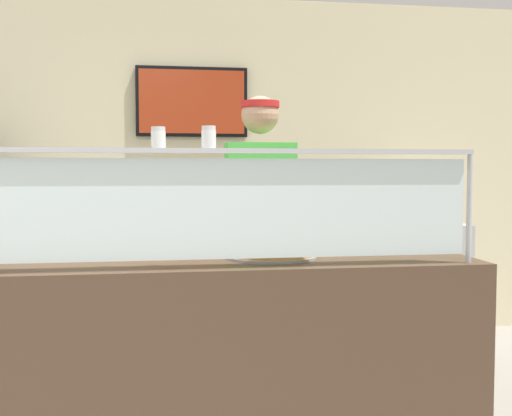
{
  "coord_description": "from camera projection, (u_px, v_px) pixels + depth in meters",
  "views": [
    {
      "loc": [
        0.81,
        -2.45,
        1.35
      ],
      "look_at": [
        1.25,
        0.39,
        1.18
      ],
      "focal_mm": 44.05,
      "sensor_mm": 36.0,
      "label": 1
    }
  ],
  "objects": [
    {
      "name": "pizza_box_stack",
      "position": [
        414.0,
        205.0,
        4.77
      ],
      "size": [
        0.46,
        0.45,
        0.27
      ],
      "color": "silver",
      "rests_on": "prep_shelf"
    },
    {
      "name": "serving_counter",
      "position": [
        227.0,
        361.0,
        2.87
      ],
      "size": [
        2.23,
        0.72,
        0.95
      ],
      "primitive_type": "cube",
      "color": "#4C3828",
      "rests_on": "ground"
    },
    {
      "name": "sneeze_guard",
      "position": [
        235.0,
        194.0,
        2.53
      ],
      "size": [
        2.05,
        0.06,
        0.49
      ],
      "color": "#B2B5BC",
      "rests_on": "serving_counter"
    },
    {
      "name": "shop_rear_unit",
      "position": [
        197.0,
        169.0,
        4.98
      ],
      "size": [
        6.63,
        0.13,
        2.7
      ],
      "color": "beige",
      "rests_on": "ground"
    },
    {
      "name": "worker_figure",
      "position": [
        261.0,
        232.0,
        3.5
      ],
      "size": [
        0.41,
        0.5,
        1.76
      ],
      "color": "#23232D",
      "rests_on": "ground"
    },
    {
      "name": "pepper_flake_shaker",
      "position": [
        209.0,
        139.0,
        2.5
      ],
      "size": [
        0.06,
        0.06,
        0.09
      ],
      "color": "white",
      "rests_on": "sneeze_guard"
    },
    {
      "name": "pizza_tray",
      "position": [
        271.0,
        254.0,
        2.86
      ],
      "size": [
        0.42,
        0.42,
        0.04
      ],
      "color": "#9EA0A8",
      "rests_on": "serving_counter"
    },
    {
      "name": "ground_plane",
      "position": [
        215.0,
        410.0,
        3.53
      ],
      "size": [
        12.0,
        12.0,
        0.0
      ],
      "primitive_type": "plane",
      "color": "gray",
      "rests_on": "ground"
    },
    {
      "name": "pizza_server",
      "position": [
        270.0,
        250.0,
        2.84
      ],
      "size": [
        0.08,
        0.28,
        0.01
      ],
      "primitive_type": "cube",
      "rotation": [
        0.0,
        0.0,
        -0.03
      ],
      "color": "#ADAFB7",
      "rests_on": "pizza_tray"
    },
    {
      "name": "prep_shelf",
      "position": [
        414.0,
        285.0,
        4.81
      ],
      "size": [
        0.7,
        0.55,
        0.95
      ],
      "primitive_type": "cube",
      "color": "#B7BABF",
      "rests_on": "ground"
    },
    {
      "name": "parmesan_shaker",
      "position": [
        158.0,
        139.0,
        2.47
      ],
      "size": [
        0.06,
        0.06,
        0.08
      ],
      "color": "white",
      "rests_on": "sneeze_guard"
    }
  ]
}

